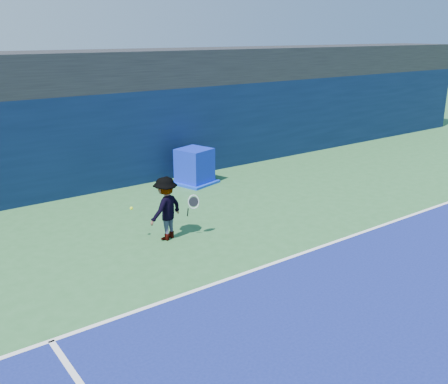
# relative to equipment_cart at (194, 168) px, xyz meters

# --- Properties ---
(ground) EXTENTS (80.00, 80.00, 0.00)m
(ground) POSITION_rel_equipment_cart_xyz_m (-1.73, -9.07, -0.53)
(ground) COLOR #2D6534
(ground) RESTS_ON ground
(baseline) EXTENTS (24.00, 0.10, 0.01)m
(baseline) POSITION_rel_equipment_cart_xyz_m (-1.73, -6.07, -0.52)
(baseline) COLOR white
(baseline) RESTS_ON ground
(stadium_band) EXTENTS (36.00, 3.00, 1.20)m
(stadium_band) POSITION_rel_equipment_cart_xyz_m (-1.73, 2.43, 3.07)
(stadium_band) COLOR black
(stadium_band) RESTS_ON back_wall_assembly
(back_wall_assembly) EXTENTS (36.00, 1.03, 3.00)m
(back_wall_assembly) POSITION_rel_equipment_cart_xyz_m (-1.73, 1.43, 0.97)
(back_wall_assembly) COLOR #091633
(back_wall_assembly) RESTS_ON ground
(equipment_cart) EXTENTS (1.50, 1.50, 1.16)m
(equipment_cart) POSITION_rel_equipment_cart_xyz_m (0.00, 0.00, 0.00)
(equipment_cart) COLOR #0D20BB
(equipment_cart) RESTS_ON ground
(tennis_player) EXTENTS (1.30, 0.88, 1.54)m
(tennis_player) POSITION_rel_equipment_cart_xyz_m (-3.09, -3.51, 0.24)
(tennis_player) COLOR silver
(tennis_player) RESTS_ON ground
(tennis_ball) EXTENTS (0.08, 0.08, 0.08)m
(tennis_ball) POSITION_rel_equipment_cart_xyz_m (-3.80, -3.14, 0.29)
(tennis_ball) COLOR #C5ED1A
(tennis_ball) RESTS_ON ground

